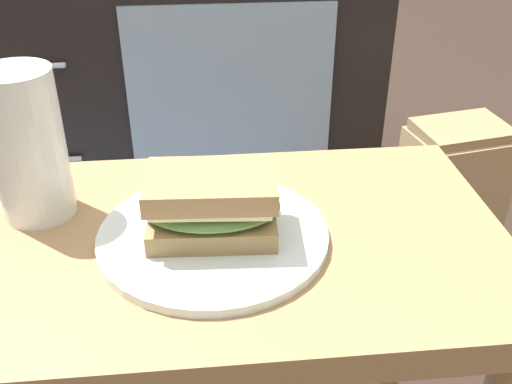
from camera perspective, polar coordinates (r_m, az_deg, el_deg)
name	(u,v)px	position (r m, az deg, el deg)	size (l,w,h in m)	color
side_table	(243,299)	(0.68, -1.24, -10.21)	(0.56, 0.36, 0.46)	#A37A4C
tv_cabinet	(179,76)	(1.55, -7.41, 10.94)	(0.96, 0.46, 0.58)	black
area_rug	(70,291)	(1.31, -17.41, -9.02)	(1.21, 0.62, 0.01)	#384C72
plate	(213,235)	(0.62, -4.13, -4.17)	(0.24, 0.24, 0.01)	silver
sandwich_front	(212,205)	(0.60, -4.27, -1.21)	(0.14, 0.10, 0.07)	#9E7A4C
beer_glass	(28,149)	(0.67, -21.01, 3.88)	(0.08, 0.08, 0.16)	silver
paper_bag	(448,205)	(1.27, 17.93, -1.15)	(0.20, 0.17, 0.35)	tan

